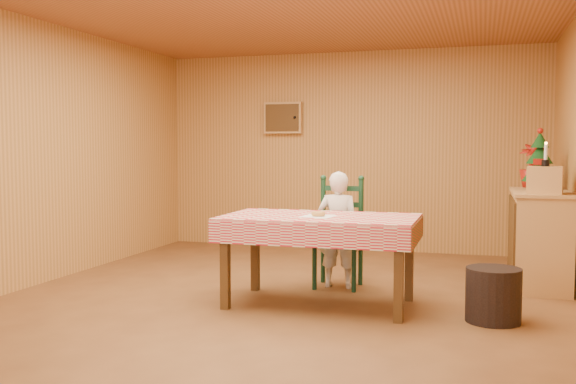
# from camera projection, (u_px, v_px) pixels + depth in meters

# --- Properties ---
(ground) EXTENTS (6.00, 6.00, 0.00)m
(ground) POSITION_uv_depth(u_px,v_px,m) (281.00, 300.00, 5.67)
(ground) COLOR brown
(ground) RESTS_ON ground
(cabin_walls) EXTENTS (5.10, 6.05, 2.65)m
(cabin_walls) POSITION_uv_depth(u_px,v_px,m) (298.00, 97.00, 6.05)
(cabin_walls) COLOR #BD8644
(cabin_walls) RESTS_ON ground
(dining_table) EXTENTS (1.66, 0.96, 0.77)m
(dining_table) POSITION_uv_depth(u_px,v_px,m) (320.00, 225.00, 5.47)
(dining_table) COLOR #4F3315
(dining_table) RESTS_ON ground
(ladder_chair) EXTENTS (0.44, 0.40, 1.08)m
(ladder_chair) POSITION_uv_depth(u_px,v_px,m) (339.00, 235.00, 6.24)
(ladder_chair) COLOR #10311B
(ladder_chair) RESTS_ON ground
(seated_child) EXTENTS (0.41, 0.27, 1.12)m
(seated_child) POSITION_uv_depth(u_px,v_px,m) (338.00, 229.00, 6.18)
(seated_child) COLOR silver
(seated_child) RESTS_ON ground
(napkin) EXTENTS (0.29, 0.29, 0.00)m
(napkin) POSITION_uv_depth(u_px,v_px,m) (318.00, 216.00, 5.42)
(napkin) COLOR white
(napkin) RESTS_ON dining_table
(donut) EXTENTS (0.12, 0.12, 0.04)m
(donut) POSITION_uv_depth(u_px,v_px,m) (318.00, 214.00, 5.42)
(donut) COLOR #C79047
(donut) RESTS_ON napkin
(shelf_unit) EXTENTS (0.54, 1.24, 0.93)m
(shelf_unit) POSITION_uv_depth(u_px,v_px,m) (539.00, 238.00, 6.29)
(shelf_unit) COLOR tan
(shelf_unit) RESTS_ON ground
(crate) EXTENTS (0.34, 0.34, 0.25)m
(crate) POSITION_uv_depth(u_px,v_px,m) (545.00, 180.00, 5.86)
(crate) COLOR tan
(crate) RESTS_ON shelf_unit
(christmas_tree) EXTENTS (0.34, 0.34, 0.62)m
(christmas_tree) POSITION_uv_depth(u_px,v_px,m) (539.00, 161.00, 6.47)
(christmas_tree) COLOR #4F3315
(christmas_tree) RESTS_ON shelf_unit
(flower_arrangement) EXTENTS (0.31, 0.31, 0.47)m
(flower_arrangement) POSITION_uv_depth(u_px,v_px,m) (532.00, 165.00, 6.78)
(flower_arrangement) COLOR maroon
(flower_arrangement) RESTS_ON shelf_unit
(candle_set) EXTENTS (0.07, 0.07, 0.22)m
(candle_set) POSITION_uv_depth(u_px,v_px,m) (546.00, 159.00, 5.85)
(candle_set) COLOR black
(candle_set) RESTS_ON crate
(storage_bin) EXTENTS (0.50, 0.50, 0.42)m
(storage_bin) POSITION_uv_depth(u_px,v_px,m) (493.00, 295.00, 4.97)
(storage_bin) COLOR black
(storage_bin) RESTS_ON ground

